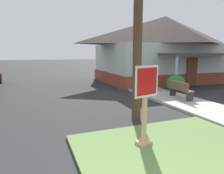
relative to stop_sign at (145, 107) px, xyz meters
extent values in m
cube|color=#668447|center=(0.57, -1.00, -1.01)|extent=(4.67, 4.51, 0.08)
cube|color=#B2AFA8|center=(4.11, 2.71, -0.99)|extent=(2.20, 14.83, 0.12)
cube|color=tan|center=(0.00, 0.02, -0.01)|extent=(0.11, 0.11, 1.92)
cube|color=tan|center=(0.00, 0.02, -0.93)|extent=(0.42, 0.36, 0.08)
cube|color=white|center=(0.01, -0.03, 0.64)|extent=(0.74, 0.21, 0.76)
cube|color=red|center=(0.01, -0.04, 0.64)|extent=(0.63, 0.18, 0.65)
cylinder|color=black|center=(-1.04, 0.65, -1.04)|extent=(0.70, 0.70, 0.02)
cube|color=brown|center=(4.33, 3.78, -0.49)|extent=(0.49, 1.53, 0.06)
cube|color=brown|center=(4.15, 3.79, -0.27)|extent=(0.15, 1.50, 0.38)
cube|color=#2D2D33|center=(4.29, 3.11, -0.72)|extent=(0.36, 0.08, 0.41)
cube|color=#2D2D33|center=(4.38, 4.45, -0.72)|extent=(0.36, 0.08, 0.41)
cube|color=brown|center=(8.08, 10.44, -0.60)|extent=(10.64, 6.65, 0.90)
cube|color=#B2C1B7|center=(8.08, 10.44, 0.93)|extent=(10.42, 6.52, 2.16)
pyramid|color=#423833|center=(8.08, 10.44, 3.19)|extent=(11.17, 6.98, 2.37)
cube|color=#423833|center=(8.08, 6.41, 1.24)|extent=(5.85, 1.40, 0.16)
cylinder|color=#B2C1B7|center=(5.69, 5.86, 0.10)|extent=(0.16, 0.16, 2.29)
cube|color=brown|center=(8.08, 7.09, 0.00)|extent=(0.90, 0.06, 2.00)
ellipsoid|color=#2C7034|center=(5.49, 5.63, -0.50)|extent=(1.11, 1.11, 1.09)
camera|label=1|loc=(-2.49, -4.12, 1.30)|focal=31.97mm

